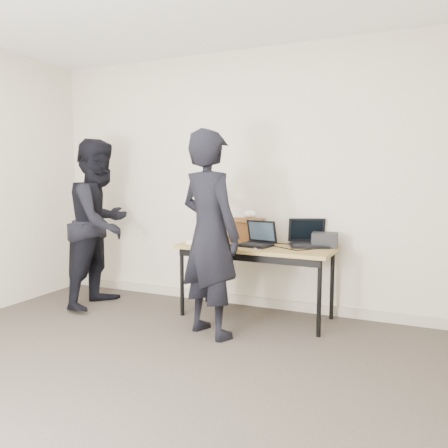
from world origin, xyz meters
The scene contains 13 objects.
room centered at (0.00, 0.00, 1.35)m, with size 4.60×4.60×2.80m.
desk centered at (0.32, 1.87, 0.66)m, with size 1.52×0.70×0.72m.
laptop_beige centered at (-0.19, 1.83, 0.77)m, with size 0.32×0.31×0.24m.
laptop_center centered at (0.33, 1.88, 0.77)m, with size 0.36×0.35×0.24m.
laptop_right centered at (0.79, 2.06, 0.78)m, with size 0.45×0.45×0.26m.
leather_satchel centered at (0.14, 2.10, 0.85)m, with size 0.37×0.21×0.25m.
tissue centered at (0.17, 2.10, 1.00)m, with size 0.13×0.10×0.08m, color white.
equipment_box centered at (0.95, 2.06, 0.79)m, with size 0.24×0.20×0.14m, color black.
power_brick centered at (0.10, 1.70, 0.74)m, with size 0.08×0.05×0.03m, color black.
cables centered at (0.42, 1.88, 0.72)m, with size 1.15×0.41×0.01m.
person_typist centered at (0.11, 1.28, 0.90)m, with size 0.65×0.43×1.79m, color black.
person_observer centered at (-1.36, 1.63, 0.89)m, with size 0.87×0.68×1.78m, color black.
baseboard centered at (0.00, 2.23, 0.05)m, with size 4.50×0.03×0.10m, color #A9A18C.
Camera 1 is at (1.71, -2.11, 1.39)m, focal length 35.00 mm.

